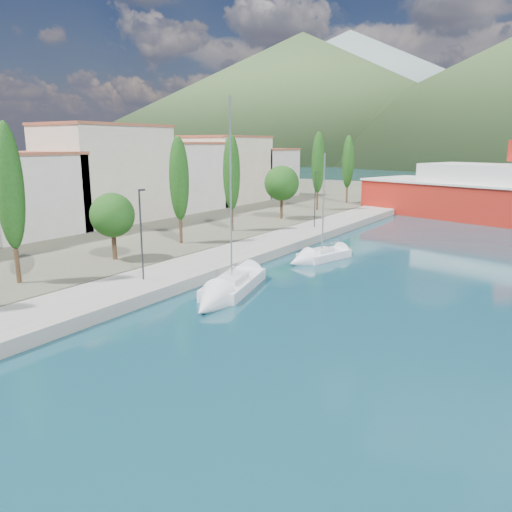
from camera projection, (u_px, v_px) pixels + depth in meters
The scene contains 8 objects.
ground at pixel (503, 187), 116.03m from camera, with size 1400.00×1400.00×0.00m, color #133F4C.
quay at pixel (244, 253), 43.68m from camera, with size 5.00×88.00×0.80m, color gray.
land_strip at pixel (66, 210), 72.01m from camera, with size 70.00×148.00×0.70m, color #565644.
town_buildings at pixel (143, 177), 63.66m from camera, with size 9.20×69.20×11.30m.
tree_row at pixel (227, 181), 51.47m from camera, with size 4.24×64.72×10.70m.
lamp_posts at pixel (151, 229), 33.74m from camera, with size 0.15×49.49×6.06m.
sailboat_near at pixel (222, 294), 31.94m from camera, with size 4.95×9.80×13.64m.
sailboat_mid at pixel (312, 258), 42.16m from camera, with size 3.82×7.01×9.83m.
Camera 1 is at (15.04, -9.28, 9.74)m, focal length 35.00 mm.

